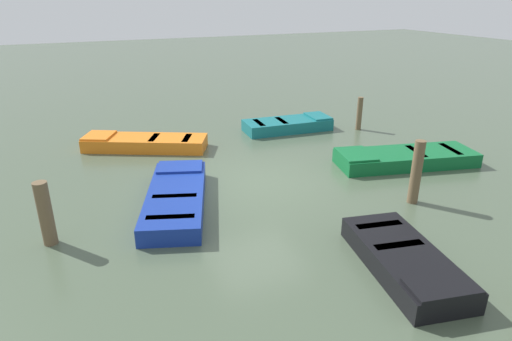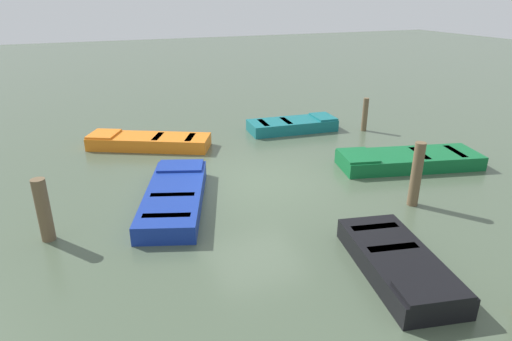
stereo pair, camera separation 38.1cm
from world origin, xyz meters
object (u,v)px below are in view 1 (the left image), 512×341
object	(u,v)px
rowboat_orange	(144,143)
mooring_piling_mid_left	(45,214)
rowboat_green	(405,158)
rowboat_black	(404,260)
rowboat_teal	(288,125)
mooring_piling_near_left	(416,172)
mooring_piling_far_right	(359,114)
rowboat_blue	(176,197)

from	to	relation	value
rowboat_orange	mooring_piling_mid_left	distance (m)	5.82
rowboat_green	mooring_piling_mid_left	xyz separation A→B (m)	(0.57, -9.55, 0.46)
rowboat_black	rowboat_teal	bearing A→B (deg)	177.15
mooring_piling_near_left	mooring_piling_far_right	world-z (taller)	mooring_piling_near_left
rowboat_black	mooring_piling_mid_left	world-z (taller)	mooring_piling_mid_left
rowboat_orange	rowboat_black	world-z (taller)	same
rowboat_teal	mooring_piling_far_right	distance (m)	2.63
rowboat_blue	mooring_piling_far_right	bearing A→B (deg)	-47.13
rowboat_green	mooring_piling_mid_left	bearing A→B (deg)	16.70
rowboat_orange	rowboat_black	size ratio (longest dim) A/B	1.32
rowboat_blue	rowboat_green	size ratio (longest dim) A/B	0.92
rowboat_green	mooring_piling_far_right	bearing A→B (deg)	-91.24
mooring_piling_near_left	mooring_piling_mid_left	size ratio (longest dim) A/B	1.16
mooring_piling_near_left	rowboat_black	bearing A→B (deg)	-44.99
mooring_piling_mid_left	rowboat_black	bearing A→B (deg)	58.42
rowboat_black	mooring_piling_mid_left	distance (m)	6.91
rowboat_green	rowboat_black	distance (m)	5.57
mooring_piling_near_left	mooring_piling_mid_left	xyz separation A→B (m)	(-1.48, -8.01, -0.11)
mooring_piling_near_left	mooring_piling_mid_left	distance (m)	8.14
mooring_piling_mid_left	rowboat_blue	bearing A→B (deg)	103.34
mooring_piling_near_left	mooring_piling_mid_left	bearing A→B (deg)	-100.47
rowboat_orange	rowboat_blue	bearing A→B (deg)	115.56
rowboat_teal	rowboat_green	size ratio (longest dim) A/B	0.77
mooring_piling_near_left	rowboat_blue	bearing A→B (deg)	-112.07
rowboat_green	mooring_piling_mid_left	distance (m)	9.58
rowboat_teal	rowboat_black	distance (m)	8.92
rowboat_black	mooring_piling_mid_left	xyz separation A→B (m)	(-3.61, -5.88, 0.46)
rowboat_green	rowboat_black	bearing A→B (deg)	61.98
rowboat_blue	mooring_piling_near_left	world-z (taller)	mooring_piling_near_left
rowboat_teal	mooring_piling_mid_left	size ratio (longest dim) A/B	2.41
rowboat_teal	mooring_piling_near_left	distance (m)	6.54
mooring_piling_near_left	mooring_piling_far_right	xyz separation A→B (m)	(-5.55, 2.45, -0.18)
rowboat_green	mooring_piling_far_right	xyz separation A→B (m)	(-3.51, 0.91, 0.39)
rowboat_blue	mooring_piling_mid_left	world-z (taller)	mooring_piling_mid_left
mooring_piling_far_right	rowboat_green	bearing A→B (deg)	-14.54
rowboat_teal	mooring_piling_mid_left	bearing A→B (deg)	-143.42
mooring_piling_mid_left	mooring_piling_near_left	bearing A→B (deg)	79.53
rowboat_teal	rowboat_orange	size ratio (longest dim) A/B	0.82
rowboat_blue	rowboat_green	bearing A→B (deg)	-71.78
rowboat_black	rowboat_green	bearing A→B (deg)	149.88
rowboat_green	rowboat_black	world-z (taller)	same
rowboat_orange	mooring_piling_mid_left	world-z (taller)	mooring_piling_mid_left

